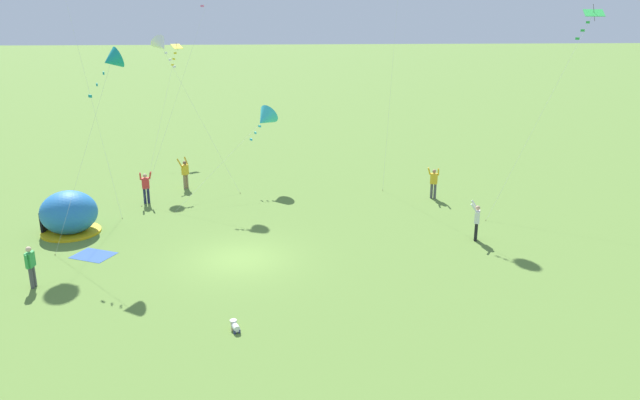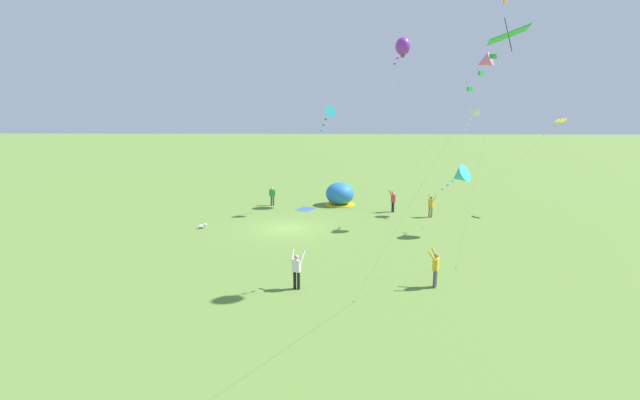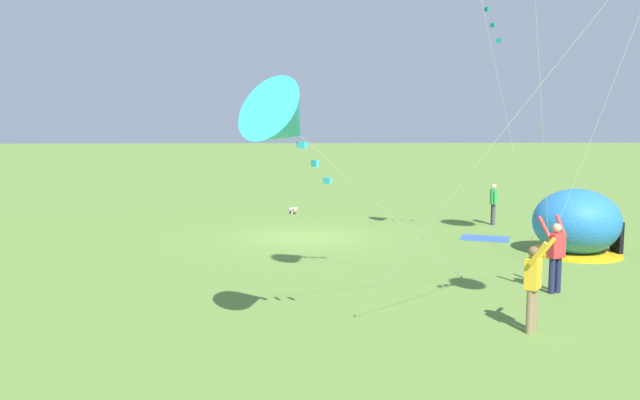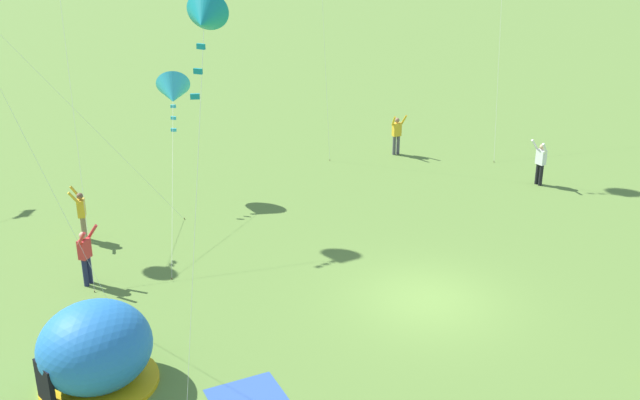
# 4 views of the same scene
# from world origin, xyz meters

# --- Properties ---
(ground_plane) EXTENTS (300.00, 300.00, 0.00)m
(ground_plane) POSITION_xyz_m (0.00, 0.00, 0.00)
(ground_plane) COLOR olive
(popup_tent) EXTENTS (2.81, 2.81, 2.10)m
(popup_tent) POSITION_xyz_m (-8.50, 3.83, 1.00)
(popup_tent) COLOR #2672BF
(popup_tent) RESTS_ON ground
(picnic_blanket) EXTENTS (2.08, 1.88, 0.01)m
(picnic_blanket) POSITION_xyz_m (-6.58, 0.80, 0.01)
(picnic_blanket) COLOR #3359A5
(picnic_blanket) RESTS_ON ground
(toddler_crawling) EXTENTS (0.38, 0.55, 0.32)m
(toddler_crawling) POSITION_xyz_m (0.20, -6.30, 0.18)
(toddler_crawling) COLOR white
(toddler_crawling) RESTS_ON ground
(person_center_field) EXTENTS (0.68, 0.72, 1.89)m
(person_center_field) POSITION_xyz_m (-3.97, 11.19, 1.00)
(person_center_field) COLOR #8C7251
(person_center_field) RESTS_ON ground
(person_strolling) EXTENTS (0.29, 0.59, 1.72)m
(person_strolling) POSITION_xyz_m (-8.00, -2.36, 0.96)
(person_strolling) COLOR #4C4C51
(person_strolling) RESTS_ON ground
(person_far_back) EXTENTS (0.71, 0.61, 1.89)m
(person_far_back) POSITION_xyz_m (-5.73, 8.34, 1.00)
(person_far_back) COLOR #1E2347
(person_far_back) RESTS_ON ground
(person_arms_raised) EXTENTS (0.72, 0.64, 1.89)m
(person_arms_raised) POSITION_xyz_m (10.52, 8.30, 1.00)
(person_arms_raised) COLOR #4C4C51
(person_arms_raised) RESTS_ON ground
(person_flying_kite) EXTENTS (0.60, 0.71, 1.89)m
(person_flying_kite) POSITION_xyz_m (10.98, 1.63, 1.00)
(person_flying_kite) COLOR black
(person_flying_kite) RESTS_ON ground
(kite_purple) EXTENTS (3.85, 4.17, 14.91)m
(kite_purple) POSITION_xyz_m (-9.68, 9.28, 14.12)
(kite_purple) COLOR silver
(kite_purple) RESTS_ON ground
(kite_teal) EXTENTS (3.51, 2.52, 8.94)m
(kite_teal) POSITION_xyz_m (-5.47, 2.78, 8.36)
(kite_teal) COLOR silver
(kite_teal) RESTS_ON ground
(kite_green) EXTENTS (6.72, 4.15, 10.71)m
(kite_green) POSITION_xyz_m (18.28, 7.77, 9.96)
(kite_green) COLOR silver
(kite_green) RESTS_ON ground
(kite_pink) EXTENTS (4.72, 7.05, 12.58)m
(kite_pink) POSITION_xyz_m (-2.01, 13.98, 11.90)
(kite_pink) COLOR silver
(kite_pink) RESTS_ON ground
(kite_yellow) EXTENTS (1.74, 7.35, 8.04)m
(kite_yellow) POSITION_xyz_m (-5.70, 21.28, 7.36)
(kite_yellow) COLOR silver
(kite_yellow) RESTS_ON ground
(kite_white) EXTENTS (5.61, 5.31, 8.90)m
(kite_white) POSITION_xyz_m (-5.44, 14.48, 8.27)
(kite_white) COLOR silver
(kite_white) RESTS_ON ground
(kite_cyan) EXTENTS (5.80, 6.24, 4.90)m
(kite_cyan) POSITION_xyz_m (0.87, 11.91, 4.10)
(kite_cyan) COLOR silver
(kite_cyan) RESTS_ON ground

